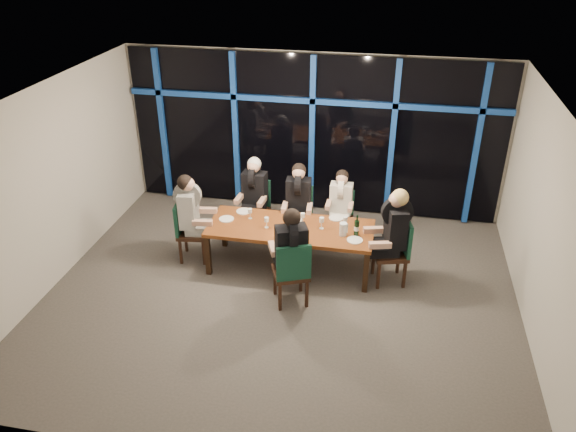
{
  "coord_description": "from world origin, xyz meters",
  "views": [
    {
      "loc": [
        1.44,
        -6.74,
        5.1
      ],
      "look_at": [
        0.0,
        0.6,
        1.05
      ],
      "focal_mm": 35.0,
      "sensor_mm": 36.0,
      "label": 1
    }
  ],
  "objects_px": {
    "diner_far_mid": "(298,193)",
    "dining_table": "(290,231)",
    "chair_far_right": "(341,213)",
    "diner_end_right": "(393,223)",
    "chair_far_mid": "(299,212)",
    "chair_end_right": "(397,247)",
    "chair_near_mid": "(292,270)",
    "diner_near_mid": "(291,242)",
    "water_pitcher": "(343,229)",
    "diner_end_left": "(191,206)",
    "chair_end_left": "(187,228)",
    "diner_far_left": "(254,186)",
    "wine_bottle": "(357,228)",
    "chair_far_left": "(256,205)",
    "diner_far_right": "(341,196)"
  },
  "relations": [
    {
      "from": "diner_end_right",
      "to": "diner_end_left",
      "type": "bearing_deg",
      "value": -105.54
    },
    {
      "from": "chair_far_right",
      "to": "diner_far_mid",
      "type": "height_order",
      "value": "diner_far_mid"
    },
    {
      "from": "diner_far_left",
      "to": "diner_end_left",
      "type": "xyz_separation_m",
      "value": [
        -0.8,
        -0.94,
        0.03
      ]
    },
    {
      "from": "chair_end_left",
      "to": "chair_end_right",
      "type": "distance_m",
      "value": 3.37
    },
    {
      "from": "diner_far_mid",
      "to": "wine_bottle",
      "type": "height_order",
      "value": "diner_far_mid"
    },
    {
      "from": "chair_far_left",
      "to": "diner_near_mid",
      "type": "bearing_deg",
      "value": -58.39
    },
    {
      "from": "chair_end_left",
      "to": "wine_bottle",
      "type": "relative_size",
      "value": 2.97
    },
    {
      "from": "chair_far_left",
      "to": "diner_near_mid",
      "type": "relative_size",
      "value": 0.96
    },
    {
      "from": "chair_near_mid",
      "to": "diner_far_left",
      "type": "relative_size",
      "value": 1.1
    },
    {
      "from": "diner_far_mid",
      "to": "dining_table",
      "type": "bearing_deg",
      "value": -93.11
    },
    {
      "from": "chair_near_mid",
      "to": "wine_bottle",
      "type": "relative_size",
      "value": 3.08
    },
    {
      "from": "diner_end_right",
      "to": "chair_end_right",
      "type": "bearing_deg",
      "value": 90.0
    },
    {
      "from": "diner_end_right",
      "to": "diner_near_mid",
      "type": "height_order",
      "value": "diner_end_right"
    },
    {
      "from": "dining_table",
      "to": "chair_far_right",
      "type": "bearing_deg",
      "value": 57.13
    },
    {
      "from": "diner_far_left",
      "to": "diner_far_right",
      "type": "distance_m",
      "value": 1.5
    },
    {
      "from": "chair_near_mid",
      "to": "diner_near_mid",
      "type": "height_order",
      "value": "diner_near_mid"
    },
    {
      "from": "dining_table",
      "to": "diner_end_right",
      "type": "distance_m",
      "value": 1.62
    },
    {
      "from": "dining_table",
      "to": "water_pitcher",
      "type": "distance_m",
      "value": 0.86
    },
    {
      "from": "diner_far_left",
      "to": "diner_far_right",
      "type": "xyz_separation_m",
      "value": [
        1.5,
        0.07,
        -0.08
      ]
    },
    {
      "from": "chair_end_left",
      "to": "chair_far_mid",
      "type": "bearing_deg",
      "value": -68.83
    },
    {
      "from": "chair_far_right",
      "to": "diner_far_left",
      "type": "bearing_deg",
      "value": -173.61
    },
    {
      "from": "chair_end_right",
      "to": "wine_bottle",
      "type": "bearing_deg",
      "value": -103.83
    },
    {
      "from": "diner_far_right",
      "to": "diner_near_mid",
      "type": "xyz_separation_m",
      "value": [
        -0.51,
        -1.87,
        0.15
      ]
    },
    {
      "from": "chair_near_mid",
      "to": "water_pitcher",
      "type": "height_order",
      "value": "chair_near_mid"
    },
    {
      "from": "chair_far_right",
      "to": "diner_end_right",
      "type": "bearing_deg",
      "value": -51.21
    },
    {
      "from": "diner_far_mid",
      "to": "diner_end_right",
      "type": "distance_m",
      "value": 1.81
    },
    {
      "from": "diner_far_right",
      "to": "diner_near_mid",
      "type": "distance_m",
      "value": 1.94
    },
    {
      "from": "chair_far_right",
      "to": "diner_end_left",
      "type": "bearing_deg",
      "value": -153.85
    },
    {
      "from": "chair_far_mid",
      "to": "chair_end_right",
      "type": "relative_size",
      "value": 0.93
    },
    {
      "from": "diner_end_right",
      "to": "wine_bottle",
      "type": "bearing_deg",
      "value": -106.15
    },
    {
      "from": "chair_near_mid",
      "to": "diner_end_right",
      "type": "height_order",
      "value": "diner_end_right"
    },
    {
      "from": "dining_table",
      "to": "water_pitcher",
      "type": "xyz_separation_m",
      "value": [
        0.84,
        -0.1,
        0.17
      ]
    },
    {
      "from": "chair_end_left",
      "to": "diner_far_left",
      "type": "distance_m",
      "value": 1.36
    },
    {
      "from": "chair_far_right",
      "to": "diner_far_mid",
      "type": "bearing_deg",
      "value": -157.91
    },
    {
      "from": "chair_end_left",
      "to": "diner_end_left",
      "type": "relative_size",
      "value": 1.03
    },
    {
      "from": "chair_near_mid",
      "to": "wine_bottle",
      "type": "distance_m",
      "value": 1.26
    },
    {
      "from": "water_pitcher",
      "to": "chair_end_right",
      "type": "bearing_deg",
      "value": 14.82
    },
    {
      "from": "chair_near_mid",
      "to": "diner_end_left",
      "type": "height_order",
      "value": "diner_end_left"
    },
    {
      "from": "chair_end_left",
      "to": "wine_bottle",
      "type": "bearing_deg",
      "value": -97.87
    },
    {
      "from": "diner_far_mid",
      "to": "diner_near_mid",
      "type": "distance_m",
      "value": 1.68
    },
    {
      "from": "diner_far_mid",
      "to": "diner_far_right",
      "type": "distance_m",
      "value": 0.73
    },
    {
      "from": "chair_far_right",
      "to": "diner_end_left",
      "type": "height_order",
      "value": "diner_end_left"
    },
    {
      "from": "chair_end_left",
      "to": "diner_end_right",
      "type": "relative_size",
      "value": 0.98
    },
    {
      "from": "water_pitcher",
      "to": "diner_near_mid",
      "type": "bearing_deg",
      "value": -118.25
    },
    {
      "from": "chair_far_left",
      "to": "chair_far_mid",
      "type": "distance_m",
      "value": 0.8
    },
    {
      "from": "diner_far_mid",
      "to": "water_pitcher",
      "type": "xyz_separation_m",
      "value": [
        0.85,
        -0.89,
        -0.1
      ]
    },
    {
      "from": "chair_far_mid",
      "to": "diner_end_left",
      "type": "distance_m",
      "value": 1.88
    },
    {
      "from": "wine_bottle",
      "to": "chair_far_left",
      "type": "bearing_deg",
      "value": 150.06
    },
    {
      "from": "chair_end_left",
      "to": "diner_far_right",
      "type": "distance_m",
      "value": 2.62
    },
    {
      "from": "dining_table",
      "to": "diner_far_right",
      "type": "xyz_separation_m",
      "value": [
        0.68,
        0.98,
        0.19
      ]
    }
  ]
}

